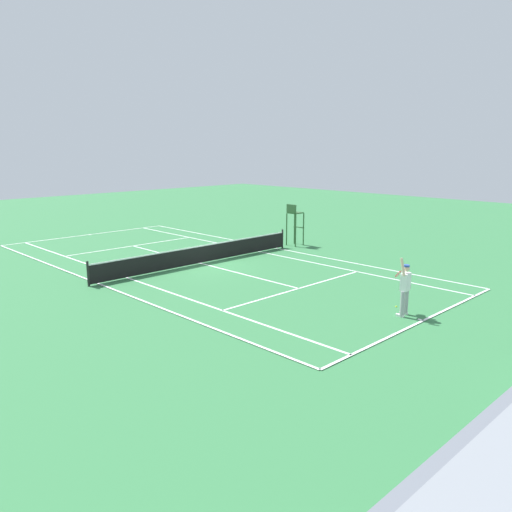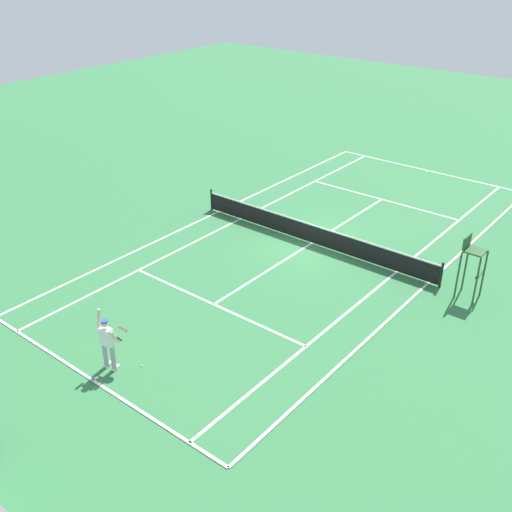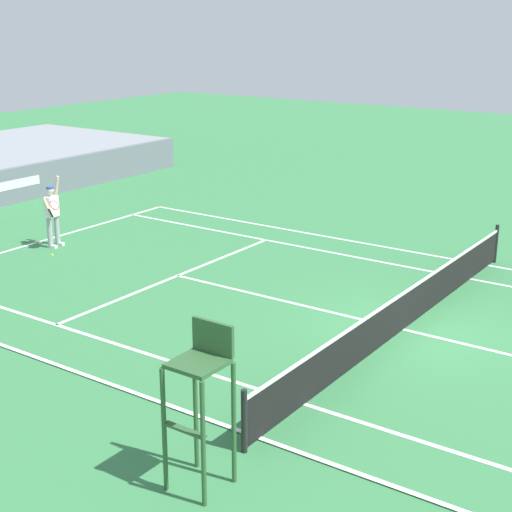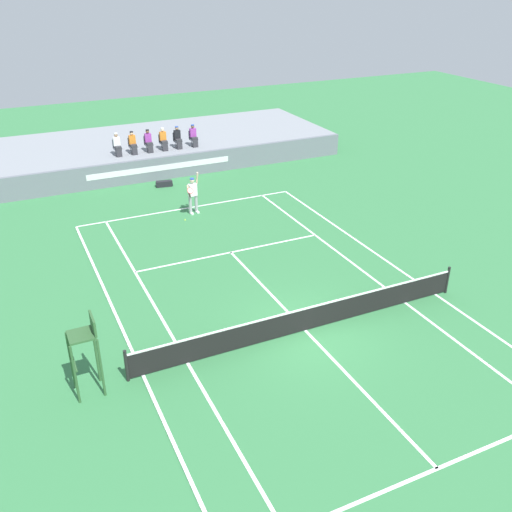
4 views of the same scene
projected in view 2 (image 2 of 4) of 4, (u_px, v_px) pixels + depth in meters
name	position (u px, v px, depth m)	size (l,w,h in m)	color
ground_plane	(312.00, 244.00, 26.70)	(80.00, 80.00, 0.00)	#337542
court	(312.00, 243.00, 26.70)	(11.08, 23.88, 0.03)	#337542
net	(312.00, 233.00, 26.46)	(11.98, 0.10, 1.07)	black
tennis_player	(108.00, 343.00, 18.57)	(0.75, 0.70, 2.08)	#9E9EA3
tennis_ball	(142.00, 366.00, 19.11)	(0.07, 0.07, 0.07)	#D1E533
umpire_chair	(472.00, 259.00, 22.13)	(0.77, 0.77, 2.44)	#2D562D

